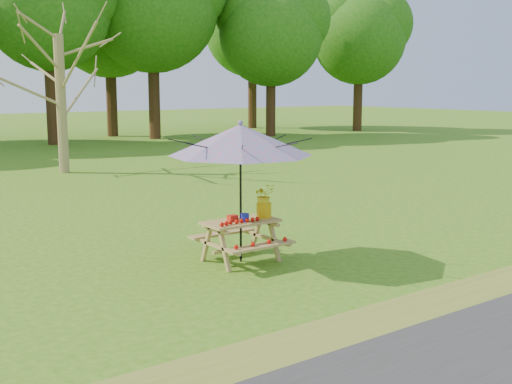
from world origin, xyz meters
TOP-DOWN VIEW (x-y plane):
  - ground at (0.00, 0.00)m, footprint 120.00×120.00m
  - drygrass_strip at (0.00, -2.80)m, footprint 120.00×1.20m
  - picnic_table at (1.58, 0.50)m, footprint 1.20×1.32m
  - patio_umbrella at (1.58, 0.50)m, footprint 2.69×2.69m
  - produce_bins at (1.52, 0.50)m, footprint 0.28×0.39m
  - tomatoes_row at (1.43, 0.32)m, footprint 0.77×0.13m
  - flower_bucket at (2.03, 0.48)m, footprint 0.36×0.32m

SIDE VIEW (x-z plane):
  - ground at x=0.00m, z-range 0.00..0.00m
  - drygrass_strip at x=0.00m, z-range 0.00..0.01m
  - picnic_table at x=1.58m, z-range -0.01..0.66m
  - tomatoes_row at x=1.43m, z-range 0.67..0.74m
  - produce_bins at x=1.52m, z-range 0.66..0.79m
  - flower_bucket at x=2.03m, z-range 0.69..1.24m
  - patio_umbrella at x=1.58m, z-range 0.82..3.08m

